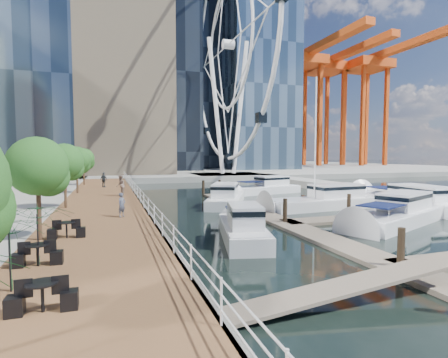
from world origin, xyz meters
name	(u,v)px	position (x,y,z in m)	size (l,w,h in m)	color
ground	(311,263)	(0.00, 0.00, 0.00)	(520.00, 520.00, 0.00)	black
boardwalk	(102,211)	(-9.00, 15.00, 0.50)	(6.00, 60.00, 1.00)	brown
seawall	(142,209)	(-6.00, 15.00, 0.50)	(0.25, 60.00, 1.00)	#595954
land_far	(136,168)	(0.00, 102.00, 0.50)	(200.00, 114.00, 1.00)	gray
breakwater	(366,192)	(20.00, 20.00, 0.50)	(4.00, 60.00, 1.00)	gray
pier	(228,176)	(14.00, 52.00, 0.50)	(14.00, 12.00, 1.00)	gray
railing	(140,196)	(-6.10, 15.00, 1.52)	(0.10, 60.00, 1.05)	white
floating_docks	(329,210)	(7.97, 9.98, 0.49)	(16.00, 34.00, 2.60)	#6D6051
ferris_wheel	(228,45)	(14.00, 52.00, 25.92)	(5.80, 45.60, 47.80)	white
port_cranes	(329,112)	(67.67, 95.67, 20.00)	(40.00, 52.00, 38.00)	#D84C14
street_trees	(65,162)	(-11.40, 14.00, 4.29)	(2.60, 42.60, 4.60)	#3F2B1C
cafe_tables	(40,272)	(-10.40, -2.00, 1.37)	(2.50, 13.70, 0.74)	black
yacht_foreground	(396,224)	(10.38, 5.71, 0.00)	(2.98, 11.14, 2.15)	white
pedestrian_near	(122,205)	(-7.71, 8.86, 1.74)	(0.54, 0.36, 1.49)	#484E61
pedestrian_mid	(121,186)	(-7.43, 20.01, 1.97)	(0.94, 0.73, 1.94)	#806758
pedestrian_far	(104,180)	(-8.99, 29.71, 1.88)	(1.03, 0.43, 1.75)	#353B42
moored_yachts	(330,211)	(9.60, 12.20, 0.00)	(22.84, 40.69, 11.50)	silver
cafe_seating	(2,266)	(-10.94, -3.57, 2.10)	(2.76, 9.43, 2.36)	#0E3414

